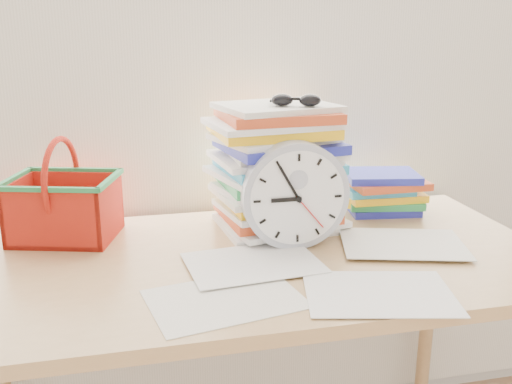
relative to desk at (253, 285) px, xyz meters
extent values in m
cube|color=white|center=(0.00, 0.38, 0.62)|extent=(2.40, 0.01, 2.50)
cube|color=tan|center=(0.00, 0.00, 0.06)|extent=(1.40, 0.70, 0.03)
cylinder|color=tan|center=(-0.65, 0.30, -0.32)|extent=(0.04, 0.04, 0.72)
cylinder|color=tan|center=(0.65, 0.30, -0.32)|extent=(0.04, 0.04, 0.72)
cylinder|color=#AAAEBC|center=(0.11, 0.04, 0.20)|extent=(0.26, 0.05, 0.26)
camera|label=1|loc=(-0.27, -1.20, 0.59)|focal=40.00mm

